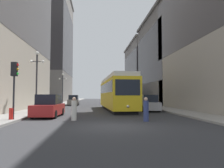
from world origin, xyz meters
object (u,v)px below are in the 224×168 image
lamp_post_left_near (37,72)px  parked_car_left_mid (74,101)px  pedestrian_crossing_far (74,110)px  fire_hydrant (11,114)px  transit_bus (125,94)px  traffic_light_near_left (15,75)px  streetcar (116,92)px  parked_car_right_far (148,103)px  pedestrian_crossing_near (146,110)px  lamp_post_left_far (63,84)px  parked_car_left_near (49,106)px

lamp_post_left_near → parked_car_left_mid: bearing=83.6°
pedestrian_crossing_far → fire_hydrant: (-4.10, -0.34, -0.23)m
transit_bus → traffic_light_near_left: 29.69m
transit_bus → lamp_post_left_near: lamp_post_left_near is taller
streetcar → fire_hydrant: bearing=-130.4°
traffic_light_near_left → pedestrian_crossing_far: bearing=3.2°
parked_car_right_far → lamp_post_left_near: (-11.63, -2.27, 3.15)m
fire_hydrant → parked_car_right_far: bearing=36.6°
streetcar → parked_car_right_far: size_ratio=3.02×
transit_bus → lamp_post_left_near: 24.29m
streetcar → fire_hydrant: size_ratio=18.81×
lamp_post_left_near → pedestrian_crossing_far: bearing=-54.9°
pedestrian_crossing_near → lamp_post_left_near: (-9.08, 6.85, 3.24)m
transit_bus → fire_hydrant: bearing=-114.4°
transit_bus → lamp_post_left_near: size_ratio=2.21×
lamp_post_left_near → lamp_post_left_far: (-0.00, 16.66, -0.23)m
transit_bus → parked_car_left_mid: transit_bus is taller
transit_bus → traffic_light_near_left: traffic_light_near_left is taller
streetcar → transit_bus: size_ratio=1.08×
pedestrian_crossing_near → pedestrian_crossing_far: size_ratio=1.00×
lamp_post_left_far → fire_hydrant: 23.19m
streetcar → lamp_post_left_near: bearing=-155.9°
streetcar → parked_car_left_mid: streetcar is taller
parked_car_left_near → pedestrian_crossing_far: bearing=-46.5°
pedestrian_crossing_far → lamp_post_left_near: (-4.20, 5.96, 3.24)m
parked_car_left_near → lamp_post_left_near: bearing=122.9°
streetcar → parked_car_left_near: size_ratio=3.23×
pedestrian_crossing_far → fire_hydrant: size_ratio=2.16×
traffic_light_near_left → lamp_post_left_far: 22.86m
streetcar → parked_car_left_mid: (-6.28, 12.79, -1.26)m
lamp_post_left_near → pedestrian_crossing_near: bearing=-37.0°
pedestrian_crossing_near → lamp_post_left_far: 25.38m
parked_car_right_far → pedestrian_crossing_near: (-2.54, -9.11, -0.09)m
parked_car_right_far → lamp_post_left_far: size_ratio=0.85×
parked_car_right_far → lamp_post_left_near: 12.26m
parked_car_right_far → fire_hydrant: 14.36m
pedestrian_crossing_far → streetcar: bearing=-130.5°
parked_car_left_near → parked_car_left_mid: (-0.00, 20.20, -0.00)m
pedestrian_crossing_far → traffic_light_near_left: 4.63m
parked_car_left_near → parked_car_right_far: same height
parked_car_left_mid → lamp_post_left_near: bearing=-97.6°
streetcar → pedestrian_crossing_far: size_ratio=8.72×
pedestrian_crossing_near → fire_hydrant: bearing=82.8°
lamp_post_left_far → parked_car_left_mid: bearing=7.5°
streetcar → traffic_light_near_left: size_ratio=3.67×
parked_car_left_near → lamp_post_left_far: size_ratio=0.79×
transit_bus → traffic_light_near_left: size_ratio=3.40×
transit_bus → parked_car_right_far: transit_bus is taller
fire_hydrant → streetcar: bearing=52.2°
parked_car_left_mid → parked_car_right_far: bearing=-57.6°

